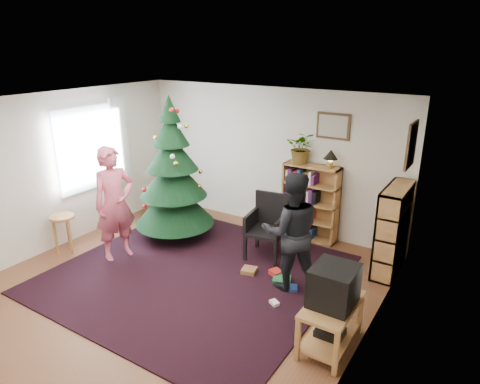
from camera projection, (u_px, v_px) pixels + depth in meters
The scene contains 22 objects.
floor at pixel (182, 284), 6.00m from camera, with size 5.00×5.00×0.00m, color brown.
ceiling at pixel (173, 104), 5.17m from camera, with size 5.00×5.00×0.00m, color white.
wall_back at pixel (269, 159), 7.58m from camera, with size 5.00×0.02×2.50m, color silver.
wall_left at pixel (57, 171), 6.84m from camera, with size 0.02×5.00×2.50m, color silver.
wall_right at pixel (368, 246), 4.33m from camera, with size 0.02×5.00×2.50m, color silver.
rug at pixel (195, 274), 6.23m from camera, with size 3.80×3.60×0.02m, color black.
window_pane at pixel (87, 149), 7.22m from camera, with size 0.04×1.20×1.40m, color silver.
curtain at pixel (120, 141), 7.76m from camera, with size 0.06×0.35×1.60m, color silver.
picture_back at pixel (333, 126), 6.75m from camera, with size 0.55×0.03×0.42m.
picture_right at pixel (411, 145), 5.50m from camera, with size 0.03×0.50×0.60m.
christmas_tree at pixel (173, 181), 7.13m from camera, with size 1.34×1.34×2.43m.
bookshelf_back at pixel (310, 202), 7.20m from camera, with size 0.95×0.30×1.30m.
bookshelf_right at pixel (393, 229), 6.15m from camera, with size 0.30×0.95×1.30m.
tv_stand at pixel (331, 321), 4.67m from camera, with size 0.48×0.86×0.55m.
crt_tv at pixel (334, 286), 4.53m from camera, with size 0.46×0.50×0.43m.
armchair at pixel (270, 223), 6.64m from camera, with size 0.62×0.62×1.00m.
stool at pixel (63, 224), 6.75m from camera, with size 0.38×0.38×0.63m.
person_standing at pixel (115, 204), 6.47m from camera, with size 0.65×0.42×1.78m, color #C74F62.
person_by_chair at pixel (291, 232), 5.67m from camera, with size 0.80×0.62×1.65m, color black.
potted_plant at pixel (302, 148), 7.00m from camera, with size 0.49×0.42×0.54m, color gray.
table_lamp at pixel (331, 156), 6.77m from camera, with size 0.22×0.22×0.30m.
floor_clutter at pixel (285, 283), 5.93m from camera, with size 1.42×0.98×0.08m.
Camera 1 is at (3.48, -3.99, 3.21)m, focal length 32.00 mm.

